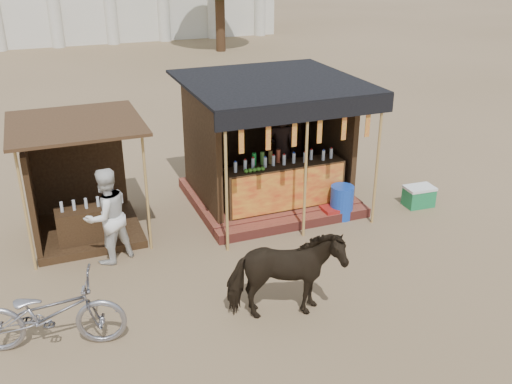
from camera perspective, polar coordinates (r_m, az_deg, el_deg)
The scene contains 9 objects.
ground at distance 9.94m, azimuth 3.42°, elevation -9.31°, with size 120.00×120.00×0.00m, color #846B4C.
main_stall at distance 12.60m, azimuth 1.41°, elevation 3.41°, with size 3.60×3.61×2.78m.
secondary_stall at distance 11.69m, azimuth -17.66°, elevation -0.39°, with size 2.40×2.40×2.38m.
cow at distance 8.80m, azimuth 2.92°, elevation -8.40°, with size 0.80×1.76×1.48m, color black.
motorbike at distance 8.81m, azimuth -19.98°, elevation -11.32°, with size 0.75×2.15×1.13m, color gray.
bystander at distance 10.57m, azimuth -14.70°, elevation -2.34°, with size 0.88×0.69×1.81m, color silver.
blue_barrel at distance 12.19m, azimuth 8.57°, elevation -1.00°, with size 0.49×0.49×0.72m, color #1741B2.
red_crate at distance 12.18m, azimuth 7.52°, elevation -2.13°, with size 0.38×0.40×0.28m, color maroon.
cooler at distance 13.16m, azimuth 15.97°, elevation -0.40°, with size 0.66×0.47×0.46m.
Camera 1 is at (-3.58, -7.51, 5.43)m, focal length 40.00 mm.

